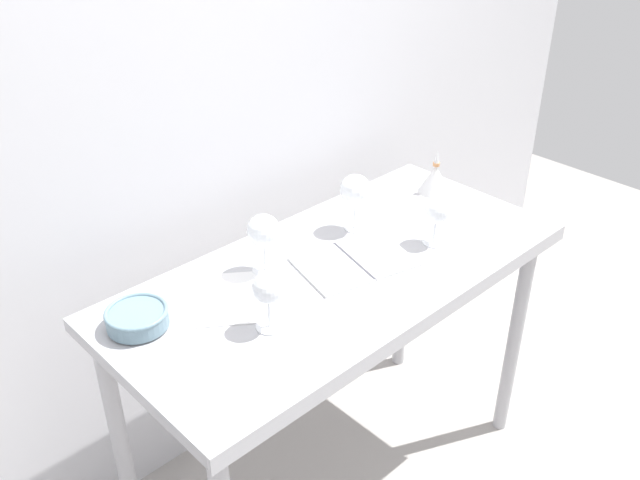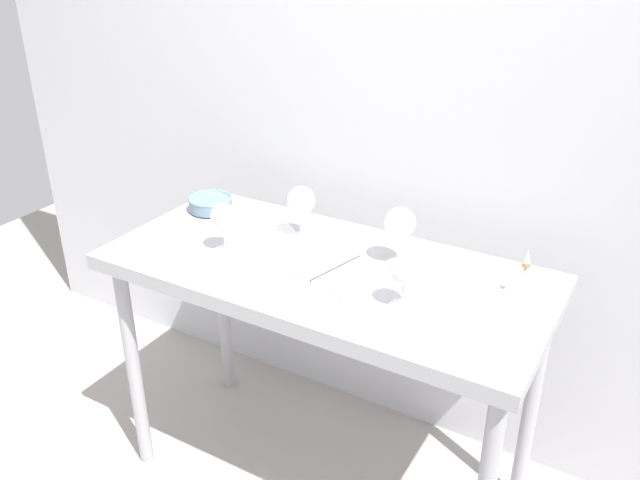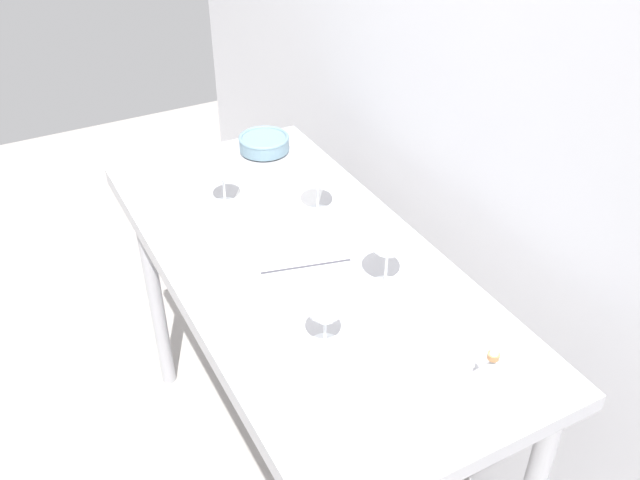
{
  "view_description": "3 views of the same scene",
  "coord_description": "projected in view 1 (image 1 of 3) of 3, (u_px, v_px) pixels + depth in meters",
  "views": [
    {
      "loc": [
        -1.22,
        -1.21,
        2.02
      ],
      "look_at": [
        -0.04,
        0.04,
        0.99
      ],
      "focal_mm": 39.37,
      "sensor_mm": 36.0,
      "label": 1
    },
    {
      "loc": [
        0.91,
        -1.59,
        1.88
      ],
      "look_at": [
        -0.03,
        0.02,
        0.97
      ],
      "focal_mm": 37.27,
      "sensor_mm": 36.0,
      "label": 2
    },
    {
      "loc": [
        1.27,
        -0.63,
        1.94
      ],
      "look_at": [
        0.08,
        0.01,
        1.0
      ],
      "focal_mm": 38.91,
      "sensor_mm": 36.0,
      "label": 3
    }
  ],
  "objects": [
    {
      "name": "open_notebook",
      "position": [
        354.0,
        262.0,
        2.06
      ],
      "size": [
        0.37,
        0.3,
        0.01
      ],
      "rotation": [
        0.0,
        0.0,
        -0.24
      ],
      "color": "white",
      "rests_on": "steel_counter"
    },
    {
      "name": "tasting_sheet_upper",
      "position": [
        231.0,
        298.0,
        1.91
      ],
      "size": [
        0.3,
        0.31,
        0.0
      ],
      "primitive_type": "cube",
      "rotation": [
        0.0,
        0.0,
        -0.63
      ],
      "color": "white",
      "rests_on": "steel_counter"
    },
    {
      "name": "ground_plane",
      "position": [
        335.0,
        477.0,
        2.51
      ],
      "size": [
        6.0,
        6.0,
        0.0
      ],
      "primitive_type": "plane",
      "color": "#9E9994"
    },
    {
      "name": "wine_glass_far_left",
      "position": [
        263.0,
        232.0,
        1.96
      ],
      "size": [
        0.1,
        0.1,
        0.18
      ],
      "color": "white",
      "rests_on": "steel_counter"
    },
    {
      "name": "wine_glass_near_right",
      "position": [
        436.0,
        212.0,
        2.11
      ],
      "size": [
        0.08,
        0.08,
        0.16
      ],
      "color": "white",
      "rests_on": "steel_counter"
    },
    {
      "name": "steel_counter",
      "position": [
        339.0,
        297.0,
        2.1
      ],
      "size": [
        1.4,
        0.65,
        0.9
      ],
      "color": "#AAAAAF",
      "rests_on": "ground_plane"
    },
    {
      "name": "tasting_sheet_lower",
      "position": [
        382.0,
        210.0,
        2.34
      ],
      "size": [
        0.27,
        0.3,
        0.0
      ],
      "primitive_type": "cube",
      "rotation": [
        0.0,
        0.0,
        -0.6
      ],
      "color": "white",
      "rests_on": "steel_counter"
    },
    {
      "name": "back_wall",
      "position": [
        228.0,
        94.0,
        2.15
      ],
      "size": [
        3.8,
        0.04,
        2.6
      ],
      "primitive_type": "cube",
      "color": "silver",
      "rests_on": "ground_plane"
    },
    {
      "name": "tasting_bowl",
      "position": [
        137.0,
        318.0,
        1.79
      ],
      "size": [
        0.16,
        0.16,
        0.05
      ],
      "color": "#4C4C4C",
      "rests_on": "steel_counter"
    },
    {
      "name": "wine_glass_far_right",
      "position": [
        355.0,
        191.0,
        2.17
      ],
      "size": [
        0.1,
        0.1,
        0.19
      ],
      "color": "white",
      "rests_on": "steel_counter"
    },
    {
      "name": "wine_glass_near_left",
      "position": [
        268.0,
        290.0,
        1.74
      ],
      "size": [
        0.08,
        0.08,
        0.16
      ],
      "color": "white",
      "rests_on": "steel_counter"
    },
    {
      "name": "decanter_funnel",
      "position": [
        435.0,
        178.0,
        2.43
      ],
      "size": [
        0.12,
        0.12,
        0.15
      ],
      "color": "silver",
      "rests_on": "steel_counter"
    }
  ]
}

